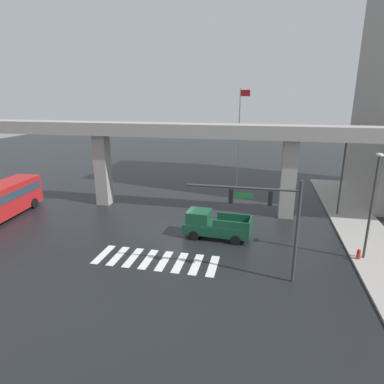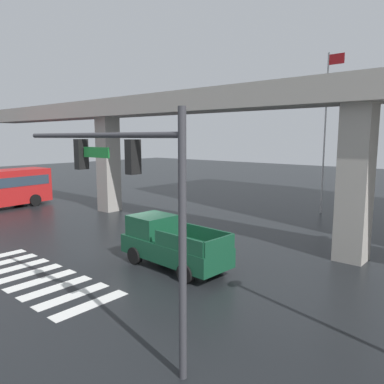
% 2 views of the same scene
% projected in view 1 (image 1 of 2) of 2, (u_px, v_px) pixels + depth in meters
% --- Properties ---
extents(ground_plane, '(120.00, 120.00, 0.00)m').
position_uv_depth(ground_plane, '(176.00, 231.00, 26.82)').
color(ground_plane, black).
extents(crosswalk_stripes, '(8.25, 2.80, 0.01)m').
position_uv_depth(crosswalk_stripes, '(156.00, 260.00, 22.05)').
color(crosswalk_stripes, silver).
rests_on(crosswalk_stripes, ground).
extents(elevated_overpass, '(52.91, 2.36, 8.20)m').
position_uv_depth(elevated_overpass, '(190.00, 137.00, 29.85)').
color(elevated_overpass, '#9E9991').
rests_on(elevated_overpass, ground).
extents(sidewalk_east, '(4.00, 36.00, 0.15)m').
position_uv_depth(sidewalk_east, '(366.00, 236.00, 25.63)').
color(sidewalk_east, '#9E9991').
rests_on(sidewalk_east, ground).
extents(pickup_truck, '(5.20, 2.30, 2.08)m').
position_uv_depth(pickup_truck, '(213.00, 225.00, 25.37)').
color(pickup_truck, '#14472D').
rests_on(pickup_truck, ground).
extents(traffic_signal_mast, '(6.49, 0.32, 6.20)m').
position_uv_depth(traffic_signal_mast, '(267.00, 210.00, 18.62)').
color(traffic_signal_mast, '#38383D').
rests_on(traffic_signal_mast, ground).
extents(street_lamp_near_corner, '(0.44, 0.70, 7.24)m').
position_uv_depth(street_lamp_near_corner, '(373.00, 195.00, 20.86)').
color(street_lamp_near_corner, '#38383D').
rests_on(street_lamp_near_corner, ground).
extents(street_lamp_mid_block, '(0.44, 0.70, 7.24)m').
position_uv_depth(street_lamp_mid_block, '(343.00, 167.00, 29.11)').
color(street_lamp_mid_block, '#38383D').
rests_on(street_lamp_mid_block, ground).
extents(fire_hydrant, '(0.24, 0.24, 0.85)m').
position_uv_depth(fire_hydrant, '(358.00, 255.00, 21.85)').
color(fire_hydrant, red).
rests_on(fire_hydrant, ground).
extents(flagpole, '(1.16, 0.12, 11.41)m').
position_uv_depth(flagpole, '(240.00, 132.00, 38.30)').
color(flagpole, silver).
rests_on(flagpole, ground).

